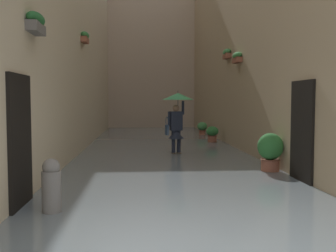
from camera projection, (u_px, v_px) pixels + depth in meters
name	position (u px, v px, depth m)	size (l,w,h in m)	color
ground_plane	(160.00, 148.00, 14.74)	(60.00, 60.00, 0.00)	slate
flood_water	(160.00, 147.00, 14.73)	(6.20, 26.65, 0.07)	slate
building_facade_left	(257.00, 17.00, 14.67)	(2.04, 24.65, 9.75)	tan
building_facade_far	(151.00, 38.00, 25.54)	(9.00, 1.80, 11.52)	tan
person_wading	(177.00, 110.00, 12.71)	(1.02, 1.02, 2.09)	#4C4233
potted_plant_far_left	(270.00, 151.00, 9.62)	(0.62, 0.62, 0.99)	brown
potted_plant_near_left	(212.00, 134.00, 16.28)	(0.51, 0.51, 0.71)	brown
potted_plant_mid_left	(202.00, 128.00, 19.71)	(0.49, 0.49, 0.70)	#9E563D
mooring_bollard	(52.00, 188.00, 6.08)	(0.29, 0.29, 0.89)	slate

